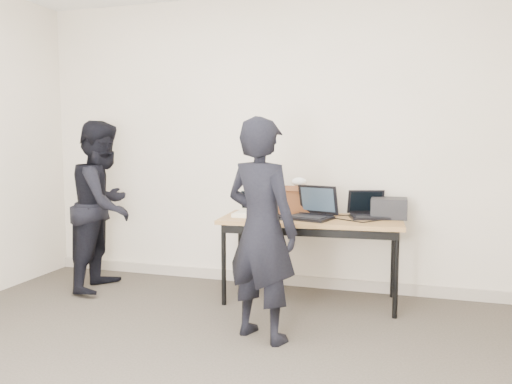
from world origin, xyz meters
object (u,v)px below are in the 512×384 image
at_px(laptop_center, 312,211).
at_px(leather_satchel, 295,199).
at_px(laptop_right, 368,211).
at_px(person_observer, 104,205).
at_px(desk, 311,225).
at_px(person_typist, 261,230).
at_px(laptop_beige, 252,211).
at_px(equipment_box, 389,208).

relative_size(laptop_center, leather_satchel, 1.15).
distance_m(laptop_center, laptop_right, 0.48).
relative_size(laptop_center, person_observer, 0.28).
xyz_separation_m(leather_satchel, person_observer, (-1.72, -0.37, -0.07)).
relative_size(desk, laptop_right, 4.05).
height_order(desk, laptop_center, laptop_center).
height_order(person_typist, person_observer, person_observer).
height_order(desk, person_typist, person_typist).
xyz_separation_m(laptop_beige, laptop_center, (0.53, 0.01, 0.02)).
height_order(laptop_right, leather_satchel, leather_satchel).
height_order(laptop_center, laptop_right, laptop_center).
distance_m(leather_satchel, equipment_box, 0.81).
distance_m(laptop_beige, laptop_right, 0.99).
height_order(desk, person_observer, person_observer).
distance_m(laptop_beige, laptop_center, 0.53).
distance_m(laptop_center, equipment_box, 0.65).
height_order(laptop_center, leather_satchel, laptop_center).
bearing_deg(person_observer, laptop_right, -89.48).
xyz_separation_m(laptop_right, leather_satchel, (-0.64, 0.06, 0.08)).
bearing_deg(desk, leather_satchel, 125.07).
bearing_deg(person_typist, leather_satchel, -68.51).
bearing_deg(desk, equipment_box, 13.56).
bearing_deg(laptop_center, person_observer, -159.96).
relative_size(person_typist, person_observer, 0.99).
bearing_deg(leather_satchel, person_typist, -84.81).
bearing_deg(person_observer, leather_satchel, -84.95).
relative_size(desk, person_typist, 1.00).
height_order(laptop_right, equipment_box, laptop_right).
bearing_deg(person_typist, laptop_beige, -47.25).
distance_m(laptop_center, person_typist, 0.89).
xyz_separation_m(desk, laptop_center, (0.02, -0.01, 0.12)).
bearing_deg(desk, laptop_beige, 178.84).
bearing_deg(laptop_center, person_typist, -86.68).
bearing_deg(person_observer, desk, -92.80).
xyz_separation_m(person_typist, person_observer, (-1.72, 0.74, 0.01)).
xyz_separation_m(laptop_center, equipment_box, (0.61, 0.21, 0.02)).
relative_size(desk, equipment_box, 5.25).
distance_m(equipment_box, person_observer, 2.55).
relative_size(laptop_right, person_typist, 0.25).
bearing_deg(laptop_right, equipment_box, -9.99).
relative_size(laptop_beige, person_typist, 0.18).
xyz_separation_m(desk, person_observer, (-1.90, -0.14, 0.11)).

